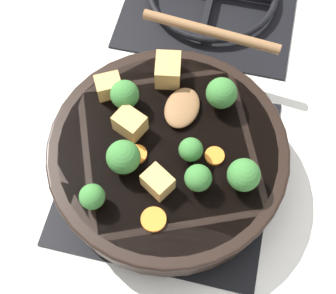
# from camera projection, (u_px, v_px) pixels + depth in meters

# --- Properties ---
(ground_plane) EXTENTS (2.40, 2.40, 0.00)m
(ground_plane) POSITION_uv_depth(u_px,v_px,m) (168.00, 171.00, 0.72)
(ground_plane) COLOR white
(front_burner_grate) EXTENTS (0.31, 0.31, 0.03)m
(front_burner_grate) POSITION_uv_depth(u_px,v_px,m) (168.00, 168.00, 0.71)
(front_burner_grate) COLOR black
(front_burner_grate) RESTS_ON ground_plane
(skillet_pan) EXTENTS (0.34, 0.42, 0.06)m
(skillet_pan) POSITION_uv_depth(u_px,v_px,m) (168.00, 156.00, 0.66)
(skillet_pan) COLOR black
(skillet_pan) RESTS_ON front_burner_grate
(wooden_spoon) EXTENTS (0.22, 0.20, 0.02)m
(wooden_spoon) POSITION_uv_depth(u_px,v_px,m) (199.00, 64.00, 0.69)
(wooden_spoon) COLOR brown
(wooden_spoon) RESTS_ON skillet_pan
(tofu_cube_center_large) EXTENTS (0.05, 0.05, 0.03)m
(tofu_cube_center_large) POSITION_uv_depth(u_px,v_px,m) (130.00, 123.00, 0.64)
(tofu_cube_center_large) COLOR tan
(tofu_cube_center_large) RESTS_ON skillet_pan
(tofu_cube_near_handle) EXTENTS (0.05, 0.04, 0.03)m
(tofu_cube_near_handle) POSITION_uv_depth(u_px,v_px,m) (160.00, 183.00, 0.60)
(tofu_cube_near_handle) COLOR tan
(tofu_cube_near_handle) RESTS_ON skillet_pan
(tofu_cube_east_chunk) EXTENTS (0.05, 0.04, 0.03)m
(tofu_cube_east_chunk) POSITION_uv_depth(u_px,v_px,m) (109.00, 86.00, 0.67)
(tofu_cube_east_chunk) COLOR tan
(tofu_cube_east_chunk) RESTS_ON skillet_pan
(tofu_cube_west_chunk) EXTENTS (0.04, 0.05, 0.04)m
(tofu_cube_west_chunk) POSITION_uv_depth(u_px,v_px,m) (168.00, 70.00, 0.68)
(tofu_cube_west_chunk) COLOR tan
(tofu_cube_west_chunk) RESTS_ON skillet_pan
(broccoli_floret_near_spoon) EXTENTS (0.05, 0.05, 0.05)m
(broccoli_floret_near_spoon) POSITION_uv_depth(u_px,v_px,m) (123.00, 157.00, 0.60)
(broccoli_floret_near_spoon) COLOR #709956
(broccoli_floret_near_spoon) RESTS_ON skillet_pan
(broccoli_floret_center_top) EXTENTS (0.04, 0.04, 0.04)m
(broccoli_floret_center_top) POSITION_uv_depth(u_px,v_px,m) (198.00, 178.00, 0.59)
(broccoli_floret_center_top) COLOR #709956
(broccoli_floret_center_top) RESTS_ON skillet_pan
(broccoli_floret_east_rim) EXTENTS (0.04, 0.04, 0.05)m
(broccoli_floret_east_rim) POSITION_uv_depth(u_px,v_px,m) (244.00, 175.00, 0.59)
(broccoli_floret_east_rim) COLOR #709956
(broccoli_floret_east_rim) RESTS_ON skillet_pan
(broccoli_floret_west_rim) EXTENTS (0.03, 0.03, 0.04)m
(broccoli_floret_west_rim) POSITION_uv_depth(u_px,v_px,m) (92.00, 197.00, 0.58)
(broccoli_floret_west_rim) COLOR #709956
(broccoli_floret_west_rim) RESTS_ON skillet_pan
(broccoli_floret_north_edge) EXTENTS (0.04, 0.04, 0.05)m
(broccoli_floret_north_edge) POSITION_uv_depth(u_px,v_px,m) (125.00, 95.00, 0.65)
(broccoli_floret_north_edge) COLOR #709956
(broccoli_floret_north_edge) RESTS_ON skillet_pan
(broccoli_floret_south_cluster) EXTENTS (0.03, 0.03, 0.04)m
(broccoli_floret_south_cluster) POSITION_uv_depth(u_px,v_px,m) (191.00, 150.00, 0.61)
(broccoli_floret_south_cluster) COLOR #709956
(broccoli_floret_south_cluster) RESTS_ON skillet_pan
(broccoli_floret_mid_floret) EXTENTS (0.04, 0.04, 0.05)m
(broccoli_floret_mid_floret) POSITION_uv_depth(u_px,v_px,m) (221.00, 93.00, 0.65)
(broccoli_floret_mid_floret) COLOR #709956
(broccoli_floret_mid_floret) RESTS_ON skillet_pan
(carrot_slice_orange_thin) EXTENTS (0.03, 0.03, 0.01)m
(carrot_slice_orange_thin) POSITION_uv_depth(u_px,v_px,m) (214.00, 159.00, 0.63)
(carrot_slice_orange_thin) COLOR orange
(carrot_slice_orange_thin) RESTS_ON skillet_pan
(carrot_slice_near_center) EXTENTS (0.03, 0.03, 0.01)m
(carrot_slice_near_center) POSITION_uv_depth(u_px,v_px,m) (154.00, 219.00, 0.59)
(carrot_slice_near_center) COLOR orange
(carrot_slice_near_center) RESTS_ON skillet_pan
(carrot_slice_edge_slice) EXTENTS (0.03, 0.03, 0.01)m
(carrot_slice_edge_slice) POSITION_uv_depth(u_px,v_px,m) (137.00, 154.00, 0.63)
(carrot_slice_edge_slice) COLOR orange
(carrot_slice_edge_slice) RESTS_ON skillet_pan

